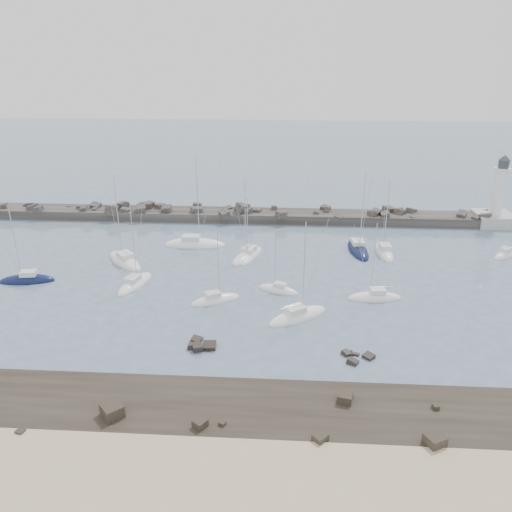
{
  "coord_description": "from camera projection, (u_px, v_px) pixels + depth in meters",
  "views": [
    {
      "loc": [
        5.76,
        -59.26,
        32.0
      ],
      "look_at": [
        1.29,
        12.0,
        2.66
      ],
      "focal_mm": 35.0,
      "sensor_mm": 36.0,
      "label": 1
    }
  ],
  "objects": [
    {
      "name": "sailboat_9",
      "position": [
        374.0,
        298.0,
        69.59
      ],
      "size": [
        7.78,
        3.13,
        12.09
      ],
      "color": "white",
      "rests_on": "ground"
    },
    {
      "name": "sailboat_4",
      "position": [
        195.0,
        245.0,
        88.66
      ],
      "size": [
        11.09,
        3.65,
        17.32
      ],
      "color": "white",
      "rests_on": "ground"
    },
    {
      "name": "rock_cluster_far",
      "position": [
        357.0,
        358.0,
        56.22
      ],
      "size": [
        3.99,
        3.07,
        1.16
      ],
      "color": "black",
      "rests_on": "ground"
    },
    {
      "name": "lighthouse",
      "position": [
        495.0,
        210.0,
        98.38
      ],
      "size": [
        7.0,
        7.0,
        14.6
      ],
      "color": "#A8A9A3",
      "rests_on": "ground"
    },
    {
      "name": "sailboat_2",
      "position": [
        27.0,
        281.0,
        74.81
      ],
      "size": [
        8.39,
        3.69,
        13.0
      ],
      "color": "#0E153D",
      "rests_on": "ground"
    },
    {
      "name": "sailboat_7",
      "position": [
        298.0,
        317.0,
        64.64
      ],
      "size": [
        8.83,
        7.31,
        14.03
      ],
      "color": "white",
      "rests_on": "ground"
    },
    {
      "name": "sailboat_1",
      "position": [
        125.0,
        261.0,
        81.66
      ],
      "size": [
        8.93,
        9.39,
        15.61
      ],
      "color": "white",
      "rests_on": "ground"
    },
    {
      "name": "sailboat_3",
      "position": [
        135.0,
        284.0,
        73.7
      ],
      "size": [
        4.74,
        8.61,
        13.0
      ],
      "color": "white",
      "rests_on": "ground"
    },
    {
      "name": "sailboat_10",
      "position": [
        384.0,
        252.0,
        85.25
      ],
      "size": [
        3.15,
        8.65,
        13.61
      ],
      "color": "white",
      "rests_on": "ground"
    },
    {
      "name": "sailboat_5",
      "position": [
        278.0,
        290.0,
        71.84
      ],
      "size": [
        6.38,
        3.93,
        9.85
      ],
      "color": "white",
      "rests_on": "ground"
    },
    {
      "name": "sailboat_14",
      "position": [
        248.0,
        256.0,
        83.76
      ],
      "size": [
        6.38,
        9.36,
        14.24
      ],
      "color": "white",
      "rests_on": "ground"
    },
    {
      "name": "rock_cluster_near",
      "position": [
        202.0,
        347.0,
        58.22
      ],
      "size": [
        3.41,
        3.45,
        1.59
      ],
      "color": "black",
      "rests_on": "ground"
    },
    {
      "name": "sailboat_13",
      "position": [
        215.0,
        300.0,
        68.89
      ],
      "size": [
        7.24,
        5.17,
        11.23
      ],
      "color": "white",
      "rests_on": "ground"
    },
    {
      "name": "ground",
      "position": [
        241.0,
        308.0,
        67.2
      ],
      "size": [
        400.0,
        400.0,
        0.0
      ],
      "primitive_type": "plane",
      "color": "slate",
      "rests_on": "ground"
    },
    {
      "name": "sand_strip",
      "position": [
        203.0,
        509.0,
        37.66
      ],
      "size": [
        140.0,
        14.0,
        1.0
      ],
      "primitive_type": "cube",
      "color": "#C8B48A",
      "rests_on": "ground"
    },
    {
      "name": "sailboat_12",
      "position": [
        506.0,
        255.0,
        84.37
      ],
      "size": [
        6.24,
        5.89,
        10.57
      ],
      "color": "white",
      "rests_on": "ground"
    },
    {
      "name": "sailboat_6",
      "position": [
        248.0,
        257.0,
        83.45
      ],
      "size": [
        3.54,
        7.46,
        11.47
      ],
      "color": "white",
      "rests_on": "ground"
    },
    {
      "name": "breakwater",
      "position": [
        221.0,
        218.0,
        102.56
      ],
      "size": [
        115.0,
        7.57,
        5.38
      ],
      "color": "#312E2B",
      "rests_on": "ground"
    },
    {
      "name": "sailboat_8",
      "position": [
        358.0,
        250.0,
        86.22
      ],
      "size": [
        4.01,
        9.89,
        15.24
      ],
      "color": "#0E153D",
      "rests_on": "ground"
    },
    {
      "name": "rock_shelf",
      "position": [
        220.0,
        419.0,
        46.87
      ],
      "size": [
        140.0,
        12.0,
        1.88
      ],
      "color": "black",
      "rests_on": "ground"
    }
  ]
}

